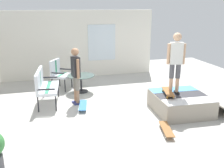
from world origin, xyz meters
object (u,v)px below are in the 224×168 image
object	(u,v)px
patio_table	(81,80)
person_watching	(76,72)
patio_bench	(44,84)
skateboard_spare	(166,129)
person_skater	(176,59)
skate_ramp	(181,103)
patio_chair_near_house	(59,72)
skateboard_by_bench	(83,105)
skateboard_on_ramp	(168,92)

from	to	relation	value
patio_table	person_watching	world-z (taller)	person_watching
patio_bench	person_watching	distance (m)	0.98
skateboard_spare	person_skater	bearing A→B (deg)	-33.37
skate_ramp	person_watching	xyz separation A→B (m)	(1.37, 2.64, 0.71)
skate_ramp	person_skater	distance (m)	1.21
patio_bench	patio_chair_near_house	distance (m)	1.44
person_watching	skateboard_by_bench	bearing A→B (deg)	-165.12
skate_ramp	person_skater	xyz separation A→B (m)	(0.15, 0.17, 1.19)
patio_chair_near_house	patio_table	xyz separation A→B (m)	(-0.52, -0.68, -0.21)
patio_bench	skateboard_on_ramp	xyz separation A→B (m)	(-1.48, -3.17, -0.04)
patio_table	person_skater	xyz separation A→B (m)	(-2.25, -2.17, 1.03)
skate_ramp	person_watching	distance (m)	3.06
person_watching	skateboard_by_bench	size ratio (longest dim) A/B	2.00
person_watching	skate_ramp	bearing A→B (deg)	-117.39
skate_ramp	skateboard_by_bench	size ratio (longest dim) A/B	2.54
patio_table	skateboard_on_ramp	xyz separation A→B (m)	(-2.31, -1.97, 0.17)
skateboard_by_bench	patio_bench	bearing A→B (deg)	58.73
patio_bench	skateboard_by_bench	xyz separation A→B (m)	(-0.61, -1.01, -0.53)
person_watching	patio_chair_near_house	bearing A→B (deg)	14.16
skateboard_by_bench	skate_ramp	bearing A→B (deg)	-110.67
person_watching	skateboard_on_ramp	world-z (taller)	person_watching
skateboard_on_ramp	skateboard_spare	bearing A→B (deg)	152.77
skateboard_spare	patio_chair_near_house	bearing A→B (deg)	28.25
person_watching	skateboard_on_ramp	bearing A→B (deg)	-119.51
skateboard_by_bench	patio_table	bearing A→B (deg)	-7.22
skate_ramp	person_watching	size ratio (longest dim) A/B	1.27
skateboard_by_bench	skateboard_spare	bearing A→B (deg)	-140.63
patio_table	patio_bench	bearing A→B (deg)	124.74
patio_bench	patio_chair_near_house	world-z (taller)	same
skate_ramp	skateboard_spare	distance (m)	1.37
skate_ramp	patio_chair_near_house	distance (m)	4.22
skate_ramp	person_skater	bearing A→B (deg)	49.14
patio_bench	patio_chair_near_house	size ratio (longest dim) A/B	1.28
patio_chair_near_house	person_skater	world-z (taller)	person_skater
skate_ramp	person_watching	world-z (taller)	person_watching
skate_ramp	skateboard_on_ramp	xyz separation A→B (m)	(0.08, 0.37, 0.33)
patio_chair_near_house	skateboard_spare	bearing A→B (deg)	-151.75
skate_ramp	skateboard_on_ramp	size ratio (longest dim) A/B	2.54
patio_table	skateboard_spare	bearing A→B (deg)	-157.31
person_watching	person_skater	size ratio (longest dim) A/B	1.01
skateboard_by_bench	skateboard_spare	world-z (taller)	same
skate_ramp	patio_chair_near_house	bearing A→B (deg)	46.13
patio_chair_near_house	person_watching	bearing A→B (deg)	-165.84
patio_bench	patio_table	size ratio (longest dim) A/B	1.45
skate_ramp	person_skater	world-z (taller)	person_skater
patio_table	skateboard_by_bench	world-z (taller)	patio_table
skate_ramp	patio_table	size ratio (longest dim) A/B	2.33
patio_chair_near_house	skateboard_on_ramp	world-z (taller)	patio_chair_near_house
person_watching	skateboard_on_ramp	xyz separation A→B (m)	(-1.28, -2.27, -0.38)
patio_bench	skate_ramp	bearing A→B (deg)	-113.89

